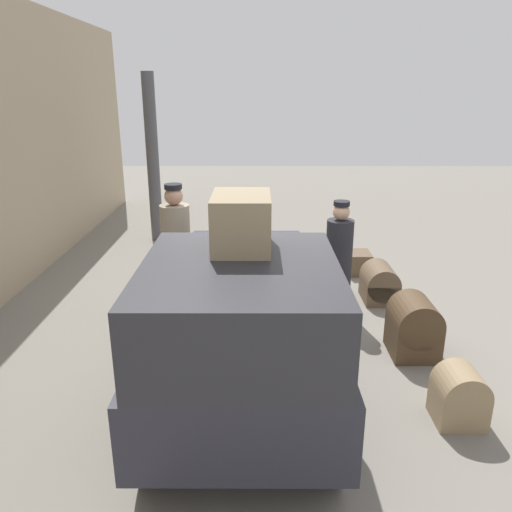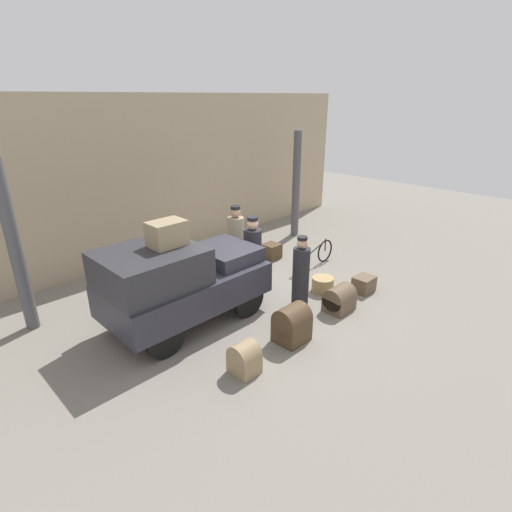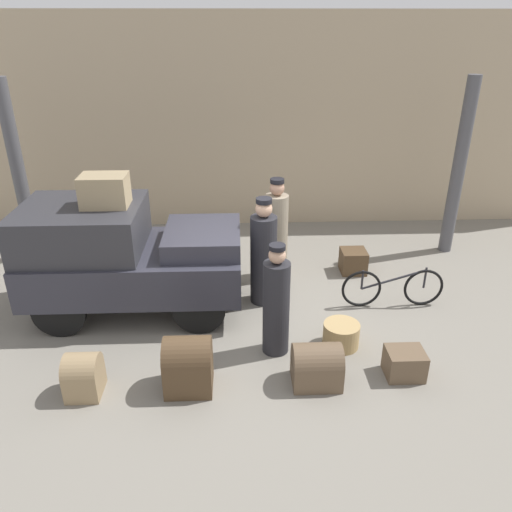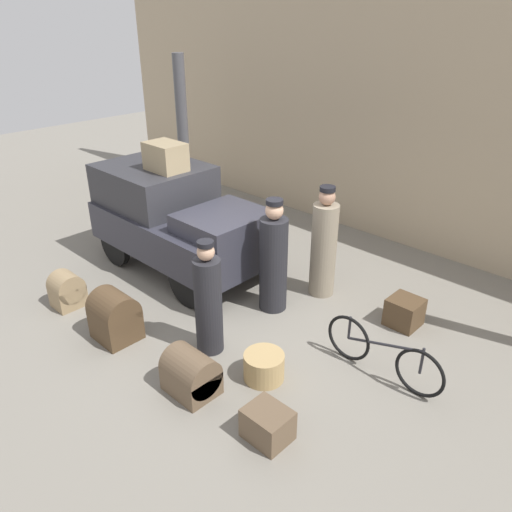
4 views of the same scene
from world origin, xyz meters
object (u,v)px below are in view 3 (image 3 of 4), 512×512
(conductor_in_dark_uniform, at_px, (276,304))
(truck, at_px, (125,254))
(wicker_basket, at_px, (341,335))
(suitcase_small_leather, at_px, (83,375))
(trunk_on_truck_roof, at_px, (105,191))
(porter_standing_middle, at_px, (264,256))
(trunk_large_brown, at_px, (353,261))
(porter_carrying_trunk, at_px, (276,233))
(trunk_barrel_dark, at_px, (317,366))
(trunk_umber_medium, at_px, (188,364))
(bicycle, at_px, (393,288))
(suitcase_tan_flat, at_px, (405,363))

(conductor_in_dark_uniform, bearing_deg, truck, 150.85)
(truck, relative_size, wicker_basket, 6.33)
(suitcase_small_leather, bearing_deg, trunk_on_truck_roof, 89.87)
(porter_standing_middle, distance_m, trunk_large_brown, 2.10)
(conductor_in_dark_uniform, bearing_deg, porter_carrying_trunk, 85.57)
(truck, height_order, trunk_barrel_dark, truck)
(porter_standing_middle, height_order, trunk_large_brown, porter_standing_middle)
(porter_standing_middle, relative_size, trunk_umber_medium, 2.45)
(trunk_large_brown, height_order, trunk_barrel_dark, trunk_barrel_dark)
(truck, relative_size, bicycle, 1.98)
(porter_standing_middle, bearing_deg, suitcase_small_leather, -136.99)
(bicycle, xyz_separation_m, wicker_basket, (-1.05, -1.08, -0.16))
(porter_carrying_trunk, height_order, trunk_umber_medium, porter_carrying_trunk)
(porter_standing_middle, xyz_separation_m, suitcase_tan_flat, (1.76, -2.04, -0.64))
(truck, relative_size, suitcase_small_leather, 5.76)
(trunk_large_brown, distance_m, suitcase_tan_flat, 3.03)
(truck, bearing_deg, trunk_on_truck_roof, 180.00)
(bicycle, height_order, conductor_in_dark_uniform, conductor_in_dark_uniform)
(trunk_barrel_dark, bearing_deg, suitcase_small_leather, -178.38)
(trunk_large_brown, xyz_separation_m, trunk_on_truck_roof, (-4.12, -1.12, 1.80))
(porter_carrying_trunk, distance_m, trunk_on_truck_roof, 3.07)
(trunk_umber_medium, bearing_deg, suitcase_small_leather, -177.38)
(suitcase_small_leather, bearing_deg, trunk_umber_medium, 2.62)
(wicker_basket, bearing_deg, suitcase_small_leather, -165.58)
(bicycle, xyz_separation_m, trunk_large_brown, (-0.37, 1.25, -0.12))
(bicycle, height_order, trunk_barrel_dark, bicycle)
(porter_standing_middle, xyz_separation_m, suitcase_small_leather, (-2.38, -2.22, -0.55))
(suitcase_tan_flat, bearing_deg, wicker_basket, 135.33)
(wicker_basket, distance_m, suitcase_tan_flat, 1.00)
(porter_carrying_trunk, bearing_deg, suitcase_tan_flat, -63.10)
(truck, bearing_deg, conductor_in_dark_uniform, -29.15)
(conductor_in_dark_uniform, bearing_deg, trunk_barrel_dark, -56.84)
(suitcase_small_leather, xyz_separation_m, suitcase_tan_flat, (4.15, 0.18, -0.08))
(porter_carrying_trunk, xyz_separation_m, trunk_barrel_dark, (0.30, -3.03, -0.59))
(truck, height_order, conductor_in_dark_uniform, truck)
(porter_standing_middle, bearing_deg, trunk_umber_medium, -116.38)
(porter_carrying_trunk, xyz_separation_m, suitcase_small_leather, (-2.66, -3.12, -0.58))
(conductor_in_dark_uniform, bearing_deg, bicycle, 29.80)
(suitcase_small_leather, xyz_separation_m, trunk_large_brown, (4.12, 3.22, -0.06))
(trunk_on_truck_roof, bearing_deg, trunk_barrel_dark, -34.26)
(porter_carrying_trunk, height_order, suitcase_tan_flat, porter_carrying_trunk)
(truck, distance_m, trunk_barrel_dark, 3.50)
(bicycle, xyz_separation_m, trunk_barrel_dark, (-1.53, -1.88, -0.07))
(porter_standing_middle, relative_size, suitcase_small_leather, 3.14)
(truck, height_order, suitcase_tan_flat, truck)
(porter_carrying_trunk, distance_m, trunk_large_brown, 1.60)
(porter_standing_middle, bearing_deg, conductor_in_dark_uniform, -86.00)
(porter_standing_middle, bearing_deg, porter_carrying_trunk, 72.83)
(wicker_basket, height_order, suitcase_tan_flat, suitcase_tan_flat)
(suitcase_tan_flat, height_order, trunk_on_truck_roof, trunk_on_truck_roof)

